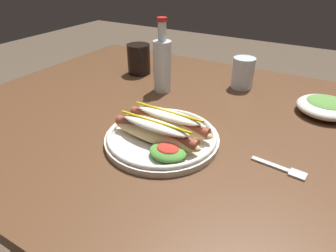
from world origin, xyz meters
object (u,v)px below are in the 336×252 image
object	(u,v)px
fork	(283,169)
side_bowl	(326,106)
water_cup	(243,73)
glass_bottle	(162,64)
hot_dog_plate	(162,134)
soda_cup	(139,59)

from	to	relation	value
fork	side_bowl	size ratio (longest dim) A/B	0.75
water_cup	glass_bottle	world-z (taller)	glass_bottle
hot_dog_plate	side_bowl	world-z (taller)	hot_dog_plate
soda_cup	glass_bottle	size ratio (longest dim) A/B	0.47
fork	glass_bottle	xyz separation A→B (m)	(-0.45, 0.24, 0.09)
side_bowl	glass_bottle	bearing A→B (deg)	-169.54
hot_dog_plate	fork	distance (m)	0.29
water_cup	hot_dog_plate	bearing A→B (deg)	-97.59
water_cup	side_bowl	size ratio (longest dim) A/B	0.66
hot_dog_plate	fork	size ratio (longest dim) A/B	2.37
water_cup	soda_cup	bearing A→B (deg)	-171.03
water_cup	glass_bottle	distance (m)	0.28
hot_dog_plate	fork	bearing A→B (deg)	7.79
fork	side_bowl	world-z (taller)	side_bowl
hot_dog_plate	side_bowl	xyz separation A→B (m)	(0.34, 0.37, -0.00)
soda_cup	fork	bearing A→B (deg)	-28.84
soda_cup	side_bowl	xyz separation A→B (m)	(0.67, -0.01, -0.03)
fork	soda_cup	bearing A→B (deg)	156.84
fork	glass_bottle	distance (m)	0.52
soda_cup	glass_bottle	xyz separation A→B (m)	(0.17, -0.10, 0.04)
hot_dog_plate	glass_bottle	bearing A→B (deg)	120.94
glass_bottle	side_bowl	xyz separation A→B (m)	(0.50, 0.09, -0.07)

